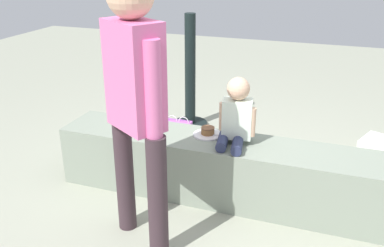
# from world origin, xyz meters

# --- Properties ---
(ground_plane) EXTENTS (12.00, 12.00, 0.00)m
(ground_plane) POSITION_xyz_m (0.00, 0.00, 0.00)
(ground_plane) COLOR gray
(concrete_ledge) EXTENTS (2.61, 0.44, 0.46)m
(concrete_ledge) POSITION_xyz_m (0.00, 0.00, 0.23)
(concrete_ledge) COLOR gray
(concrete_ledge) RESTS_ON ground_plane
(child_seated) EXTENTS (0.28, 0.33, 0.48)m
(child_seated) POSITION_xyz_m (0.04, 0.01, 0.68)
(child_seated) COLOR #262D4D
(child_seated) RESTS_ON concrete_ledge
(adult_standing) EXTENTS (0.44, 0.35, 1.67)m
(adult_standing) POSITION_xyz_m (-0.39, -0.68, 1.01)
(adult_standing) COLOR #37272E
(adult_standing) RESTS_ON ground_plane
(cake_plate) EXTENTS (0.22, 0.22, 0.07)m
(cake_plate) POSITION_xyz_m (-0.19, 0.06, 0.49)
(cake_plate) COLOR white
(cake_plate) RESTS_ON concrete_ledge
(gift_bag) EXTENTS (0.25, 0.09, 0.36)m
(gift_bag) POSITION_xyz_m (-0.64, 0.61, 0.16)
(gift_bag) COLOR #B259BF
(gift_bag) RESTS_ON ground_plane
(railing_post) EXTENTS (0.36, 0.36, 1.18)m
(railing_post) POSITION_xyz_m (-0.75, 1.24, 0.45)
(railing_post) COLOR black
(railing_post) RESTS_ON ground_plane
(water_bottle_near_gift) EXTENTS (0.07, 0.07, 0.21)m
(water_bottle_near_gift) POSITION_xyz_m (0.20, 0.57, 0.10)
(water_bottle_near_gift) COLOR silver
(water_bottle_near_gift) RESTS_ON ground_plane
(water_bottle_far_side) EXTENTS (0.07, 0.07, 0.21)m
(water_bottle_far_side) POSITION_xyz_m (-0.18, 0.73, 0.10)
(water_bottle_far_side) COLOR silver
(water_bottle_far_side) RESTS_ON ground_plane
(party_cup_red) EXTENTS (0.07, 0.07, 0.09)m
(party_cup_red) POSITION_xyz_m (0.96, 0.72, 0.05)
(party_cup_red) COLOR red
(party_cup_red) RESTS_ON ground_plane
(cake_box_white) EXTENTS (0.40, 0.41, 0.13)m
(cake_box_white) POSITION_xyz_m (1.12, 1.22, 0.06)
(cake_box_white) COLOR white
(cake_box_white) RESTS_ON ground_plane
(handbag_black_leather) EXTENTS (0.29, 0.13, 0.34)m
(handbag_black_leather) POSITION_xyz_m (-0.97, 0.38, 0.12)
(handbag_black_leather) COLOR black
(handbag_black_leather) RESTS_ON ground_plane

